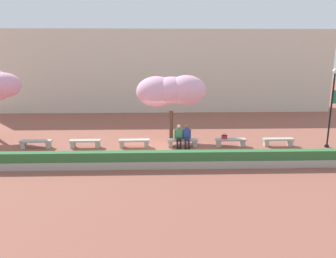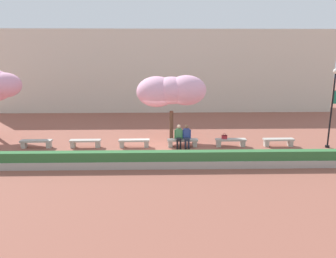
{
  "view_description": "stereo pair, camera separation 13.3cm",
  "coord_description": "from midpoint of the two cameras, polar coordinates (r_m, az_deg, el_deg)",
  "views": [
    {
      "loc": [
        -0.02,
        -17.93,
        5.25
      ],
      "look_at": [
        0.55,
        0.2,
        1.0
      ],
      "focal_mm": 35.0,
      "sensor_mm": 36.0,
      "label": 1
    },
    {
      "loc": [
        0.11,
        -17.94,
        5.25
      ],
      "look_at": [
        0.55,
        0.2,
        1.0
      ],
      "focal_mm": 35.0,
      "sensor_mm": 36.0,
      "label": 2
    }
  ],
  "objects": [
    {
      "name": "stone_bench_near_west",
      "position": [
        19.07,
        -14.4,
        -2.28
      ],
      "size": [
        1.74,
        0.44,
        0.45
      ],
      "color": "#ADA89E",
      "rests_on": "ground"
    },
    {
      "name": "cherry_tree_main",
      "position": [
        19.94,
        0.21,
        6.64
      ],
      "size": [
        4.22,
        2.56,
        3.93
      ],
      "color": "#513828",
      "rests_on": "ground"
    },
    {
      "name": "building_facade",
      "position": [
        30.89,
        -1.92,
        10.13
      ],
      "size": [
        31.0,
        4.0,
        7.22
      ],
      "primitive_type": "cube",
      "color": "beige",
      "rests_on": "ground"
    },
    {
      "name": "stone_bench_near_east",
      "position": [
        18.65,
        2.35,
        -2.21
      ],
      "size": [
        1.74,
        0.44,
        0.45
      ],
      "color": "#ADA89E",
      "rests_on": "ground"
    },
    {
      "name": "person_seated_left",
      "position": [
        18.49,
        1.7,
        -1.08
      ],
      "size": [
        0.51,
        0.69,
        1.29
      ],
      "color": "black",
      "rests_on": "ground"
    },
    {
      "name": "planter_hedge_foreground",
      "position": [
        15.27,
        -1.89,
        -5.4
      ],
      "size": [
        20.13,
        0.5,
        0.8
      ],
      "color": "#ADA89E",
      "rests_on": "ground"
    },
    {
      "name": "stone_bench_center",
      "position": [
        18.66,
        -6.12,
        -2.27
      ],
      "size": [
        1.74,
        0.44,
        0.45
      ],
      "color": "#ADA89E",
      "rests_on": "ground"
    },
    {
      "name": "lamp_post_with_banner",
      "position": [
        20.19,
        26.5,
        4.36
      ],
      "size": [
        0.54,
        0.28,
        4.41
      ],
      "color": "black",
      "rests_on": "ground"
    },
    {
      "name": "ground_plane",
      "position": [
        18.69,
        -1.87,
        -3.14
      ],
      "size": [
        100.0,
        100.0,
        0.0
      ],
      "primitive_type": "plane",
      "color": "#8E5142"
    },
    {
      "name": "stone_bench_far_east",
      "position": [
        19.82,
        18.45,
        -1.97
      ],
      "size": [
        1.74,
        0.44,
        0.45
      ],
      "color": "#ADA89E",
      "rests_on": "ground"
    },
    {
      "name": "person_seated_right",
      "position": [
        18.52,
        3.06,
        -1.06
      ],
      "size": [
        0.51,
        0.69,
        1.29
      ],
      "color": "black",
      "rests_on": "ground"
    },
    {
      "name": "stone_bench_west_end",
      "position": [
        19.85,
        -22.19,
        -2.25
      ],
      "size": [
        1.74,
        0.44,
        0.45
      ],
      "color": "#ADA89E",
      "rests_on": "ground"
    },
    {
      "name": "handbag",
      "position": [
        18.9,
        9.58,
        -1.31
      ],
      "size": [
        0.3,
        0.15,
        0.34
      ],
      "color": "#A3232D",
      "rests_on": "stone_bench_east_end"
    },
    {
      "name": "stone_bench_east_end",
      "position": [
        19.05,
        10.65,
        -2.11
      ],
      "size": [
        1.74,
        0.44,
        0.45
      ],
      "color": "#ADA89E",
      "rests_on": "ground"
    }
  ]
}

